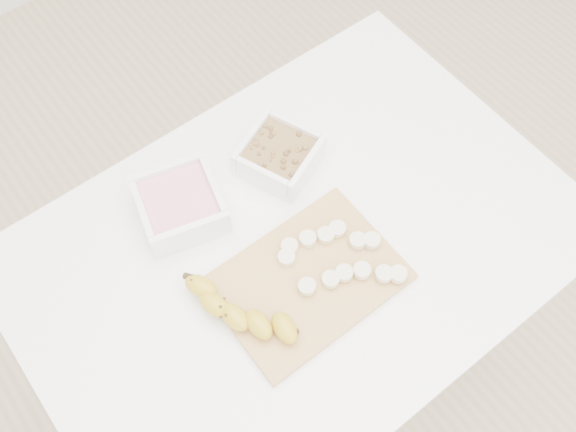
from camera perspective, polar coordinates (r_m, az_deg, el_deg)
ground at (r=1.86m, az=0.58°, el=-12.67°), size 3.50×3.50×0.00m
table at (r=1.25m, az=0.84°, el=-4.39°), size 1.00×0.70×0.75m
bowl_yogurt at (r=1.17m, az=-9.56°, el=1.00°), size 0.18×0.18×0.07m
bowl_granola at (r=1.22m, az=-0.78°, el=5.42°), size 0.17×0.17×0.06m
cutting_board at (r=1.12m, az=1.72°, el=-5.71°), size 0.32×0.23×0.01m
banana at (r=1.08m, az=-4.06°, el=-8.49°), size 0.10×0.22×0.04m
banana_slices at (r=1.12m, az=4.50°, el=-3.67°), size 0.18×0.19×0.02m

